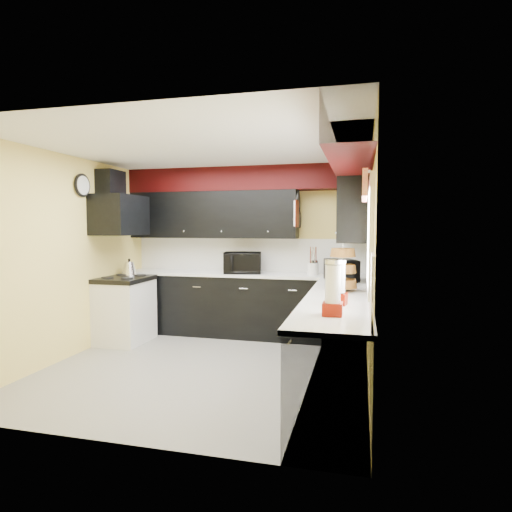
{
  "coord_description": "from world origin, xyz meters",
  "views": [
    {
      "loc": [
        1.72,
        -4.56,
        1.63
      ],
      "look_at": [
        0.42,
        0.64,
        1.25
      ],
      "focal_mm": 30.0,
      "sensor_mm": 36.0,
      "label": 1
    }
  ],
  "objects_px": {
    "toaster_oven": "(243,263)",
    "microwave": "(342,270)",
    "utensil_crock": "(313,269)",
    "kettle": "(129,268)",
    "knife_block": "(314,268)"
  },
  "relations": [
    {
      "from": "toaster_oven",
      "to": "microwave",
      "type": "bearing_deg",
      "value": -33.19
    },
    {
      "from": "toaster_oven",
      "to": "kettle",
      "type": "bearing_deg",
      "value": -177.28
    },
    {
      "from": "microwave",
      "to": "knife_block",
      "type": "distance_m",
      "value": 0.75
    },
    {
      "from": "microwave",
      "to": "utensil_crock",
      "type": "bearing_deg",
      "value": 15.36
    },
    {
      "from": "microwave",
      "to": "utensil_crock",
      "type": "height_order",
      "value": "microwave"
    },
    {
      "from": "microwave",
      "to": "knife_block",
      "type": "relative_size",
      "value": 2.57
    },
    {
      "from": "microwave",
      "to": "toaster_oven",
      "type": "bearing_deg",
      "value": 47.87
    },
    {
      "from": "toaster_oven",
      "to": "utensil_crock",
      "type": "height_order",
      "value": "toaster_oven"
    },
    {
      "from": "utensil_crock",
      "to": "microwave",
      "type": "bearing_deg",
      "value": -53.73
    },
    {
      "from": "utensil_crock",
      "to": "knife_block",
      "type": "distance_m",
      "value": 0.05
    },
    {
      "from": "toaster_oven",
      "to": "knife_block",
      "type": "xyz_separation_m",
      "value": [
        1.04,
        0.06,
        -0.06
      ]
    },
    {
      "from": "toaster_oven",
      "to": "utensil_crock",
      "type": "relative_size",
      "value": 3.16
    },
    {
      "from": "toaster_oven",
      "to": "microwave",
      "type": "height_order",
      "value": "toaster_oven"
    },
    {
      "from": "toaster_oven",
      "to": "knife_block",
      "type": "height_order",
      "value": "toaster_oven"
    },
    {
      "from": "toaster_oven",
      "to": "utensil_crock",
      "type": "xyz_separation_m",
      "value": [
        1.03,
        0.01,
        -0.07
      ]
    }
  ]
}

